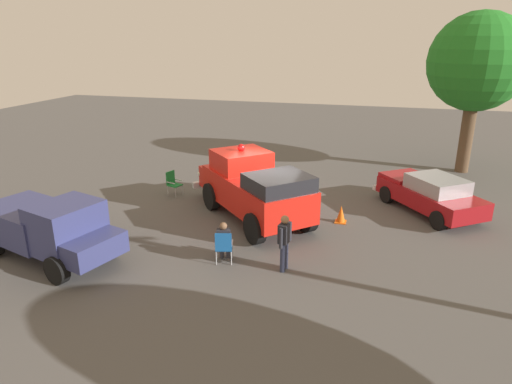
% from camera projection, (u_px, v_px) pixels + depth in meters
% --- Properties ---
extents(ground_plane, '(60.00, 60.00, 0.00)m').
position_uv_depth(ground_plane, '(262.00, 219.00, 16.60)').
color(ground_plane, '#514F4C').
extents(vintage_fire_truck, '(5.78, 5.71, 2.59)m').
position_uv_depth(vintage_fire_truck, '(253.00, 187.00, 16.36)').
color(vintage_fire_truck, black).
rests_on(vintage_fire_truck, ground).
extents(classic_hot_rod, '(4.60, 4.10, 1.46)m').
position_uv_depth(classic_hot_rod, '(429.00, 193.00, 17.06)').
color(classic_hot_rod, black).
rests_on(classic_hot_rod, ground).
extents(parked_pickup, '(3.10, 5.11, 1.90)m').
position_uv_depth(parked_pickup, '(49.00, 227.00, 13.41)').
color(parked_pickup, black).
rests_on(parked_pickup, ground).
extents(lawn_chair_near_truck, '(0.61, 0.61, 1.02)m').
position_uv_depth(lawn_chair_near_truck, '(224.00, 245.00, 13.15)').
color(lawn_chair_near_truck, '#B7BABF').
rests_on(lawn_chair_near_truck, ground).
extents(lawn_chair_by_car, '(0.63, 0.63, 1.02)m').
position_uv_depth(lawn_chair_by_car, '(173.00, 182.00, 18.91)').
color(lawn_chair_by_car, '#B7BABF').
rests_on(lawn_chair_by_car, ground).
extents(spectator_seated, '(0.61, 0.50, 1.29)m').
position_uv_depth(spectator_seated, '(224.00, 240.00, 13.24)').
color(spectator_seated, '#383842').
rests_on(spectator_seated, ground).
extents(spectator_standing, '(0.65, 0.33, 1.68)m').
position_uv_depth(spectator_standing, '(284.00, 239.00, 12.67)').
color(spectator_standing, '#2D334C').
rests_on(spectator_standing, ground).
extents(oak_tree_right, '(4.50, 4.50, 7.49)m').
position_uv_depth(oak_tree_right, '(478.00, 63.00, 20.72)').
color(oak_tree_right, brown).
rests_on(oak_tree_right, ground).
extents(traffic_cone, '(0.40, 0.40, 0.64)m').
position_uv_depth(traffic_cone, '(341.00, 214.00, 16.19)').
color(traffic_cone, orange).
rests_on(traffic_cone, ground).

